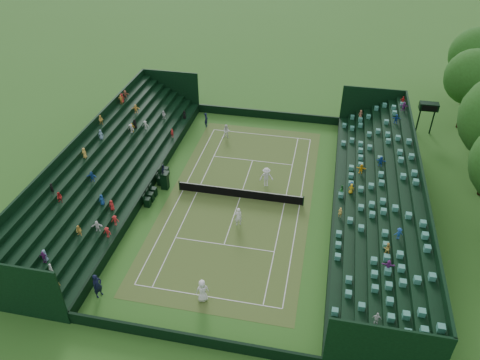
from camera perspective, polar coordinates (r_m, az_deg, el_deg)
The scene contains 18 objects.
ground at distance 43.04m, azimuth 0.00°, elevation -2.17°, with size 160.00×160.00×0.00m, color #326921.
court_surface at distance 43.03m, azimuth 0.00°, elevation -2.17°, with size 12.97×26.77×0.01m, color #346D24.
perimeter_wall_north at distance 56.04m, azimuth 3.33°, elevation 7.97°, with size 17.17×0.20×1.00m, color black.
perimeter_wall_south at distance 31.88m, azimuth -6.12°, elevation -18.70°, with size 17.17×0.20×1.00m, color black.
perimeter_wall_east at distance 42.20m, azimuth 11.37°, elevation -3.01°, with size 0.20×31.77×1.00m, color black.
perimeter_wall_west at distance 44.90m, azimuth -10.67°, elevation -0.29°, with size 0.20×31.77×1.00m, color black.
north_grandstand at distance 41.94m, azimuth 17.22°, elevation -2.53°, with size 6.60×32.00×4.90m.
south_grandstand at distance 45.92m, azimuth -15.67°, elevation 1.39°, with size 6.60×32.00×4.90m.
tennis_net at distance 42.72m, azimuth 0.00°, elevation -1.61°, with size 11.67×0.10×1.06m.
scoreboard_tower at distance 55.61m, azimuth 22.01°, elevation 8.18°, with size 2.00×1.00×3.70m.
umpire_chair at distance 44.16m, azimuth -9.21°, elevation 0.19°, with size 0.83×0.83×2.61m.
courtside_chairs at distance 44.44m, azimuth -10.10°, elevation -0.70°, with size 0.56×5.53×1.22m.
player_near_west at distance 33.72m, azimuth -4.59°, elevation -13.30°, with size 0.94×0.61×1.92m, color white.
player_near_east at distance 39.54m, azimuth -0.21°, elevation -4.47°, with size 0.65×0.43×1.79m, color white.
player_far_west at distance 51.81m, azimuth -1.65°, elevation 5.96°, with size 0.78×0.60×1.60m, color white.
player_far_east at distance 44.06m, azimuth 3.23°, elevation 0.37°, with size 1.28×0.74×1.99m, color white.
line_judge_north at distance 54.18m, azimuth -4.14°, elevation 7.33°, with size 0.62×0.40×1.69m, color black.
line_judge_south at distance 35.32m, azimuth -16.98°, elevation -12.22°, with size 0.74×0.48×2.02m, color black.
Camera 1 is at (6.92, -33.43, 26.20)m, focal length 35.00 mm.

